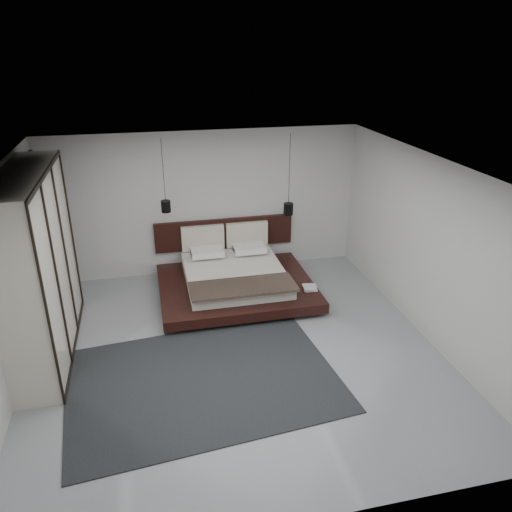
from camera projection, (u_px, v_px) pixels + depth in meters
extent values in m
plane|color=#92959A|center=(235.00, 351.00, 7.53)|extent=(6.00, 6.00, 0.00)
plane|color=white|center=(232.00, 169.00, 6.41)|extent=(6.00, 6.00, 0.00)
plane|color=silver|center=(205.00, 204.00, 9.65)|extent=(6.00, 0.00, 6.00)
plane|color=silver|center=(298.00, 411.00, 4.29)|extent=(6.00, 0.00, 6.00)
plane|color=silver|center=(3.00, 289.00, 6.35)|extent=(0.00, 6.00, 6.00)
plane|color=silver|center=(428.00, 249.00, 7.58)|extent=(0.00, 6.00, 6.00)
cube|color=black|center=(40.00, 230.00, 8.59)|extent=(0.05, 0.90, 2.60)
cube|color=black|center=(236.00, 293.00, 9.15)|extent=(2.16, 1.77, 0.08)
cube|color=black|center=(236.00, 287.00, 9.10)|extent=(2.75, 2.26, 0.18)
cube|color=silver|center=(235.00, 275.00, 9.13)|extent=(1.77, 1.97, 0.22)
cube|color=black|center=(243.00, 287.00, 8.39)|extent=(1.79, 0.69, 0.05)
cube|color=white|center=(206.00, 252.00, 9.66)|extent=(0.61, 0.39, 0.12)
cube|color=white|center=(248.00, 249.00, 9.82)|extent=(0.61, 0.39, 0.12)
cube|color=white|center=(207.00, 252.00, 9.51)|extent=(0.61, 0.39, 0.12)
cube|color=white|center=(250.00, 248.00, 9.68)|extent=(0.61, 0.39, 0.12)
cube|color=black|center=(224.00, 233.00, 9.93)|extent=(2.75, 0.08, 0.60)
cube|color=beige|center=(203.00, 238.00, 9.78)|extent=(0.84, 0.10, 0.50)
cube|color=beige|center=(247.00, 234.00, 9.96)|extent=(0.84, 0.10, 0.50)
imported|color=#99724C|center=(304.00, 288.00, 8.85)|extent=(0.30, 0.36, 0.03)
imported|color=#99724C|center=(303.00, 288.00, 8.81)|extent=(0.22, 0.29, 0.02)
cylinder|color=black|center=(163.00, 170.00, 8.55)|extent=(0.01, 0.01, 1.09)
cylinder|color=black|center=(166.00, 206.00, 8.81)|extent=(0.17, 0.17, 0.21)
cylinder|color=#FFE0B2|center=(166.00, 211.00, 8.85)|extent=(0.13, 0.13, 0.01)
cylinder|color=black|center=(289.00, 169.00, 9.06)|extent=(0.01, 0.01, 1.30)
cylinder|color=black|center=(288.00, 209.00, 9.36)|extent=(0.18, 0.18, 0.22)
cylinder|color=#FFE0B2|center=(288.00, 214.00, 9.40)|extent=(0.14, 0.14, 0.01)
cube|color=beige|center=(37.00, 267.00, 7.04)|extent=(0.63, 2.73, 2.73)
cube|color=black|center=(46.00, 173.00, 6.57)|extent=(0.03, 2.73, 0.06)
cube|color=black|center=(75.00, 344.00, 7.65)|extent=(0.03, 2.73, 0.06)
cube|color=black|center=(47.00, 312.00, 5.89)|extent=(0.03, 0.05, 2.73)
cube|color=black|center=(57.00, 279.00, 6.70)|extent=(0.03, 0.05, 2.73)
cube|color=black|center=(65.00, 253.00, 7.52)|extent=(0.03, 0.05, 2.73)
cube|color=black|center=(72.00, 232.00, 8.33)|extent=(0.03, 0.05, 2.73)
cube|color=black|center=(203.00, 380.00, 6.89)|extent=(3.86, 2.93, 0.02)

